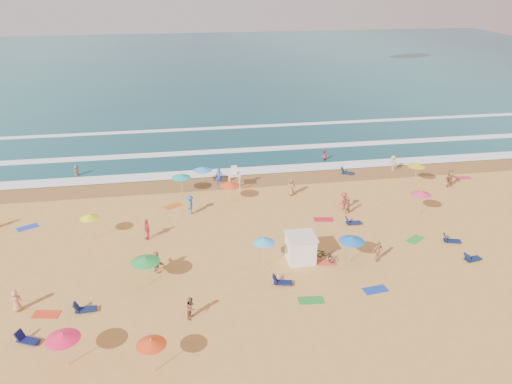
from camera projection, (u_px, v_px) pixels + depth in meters
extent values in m
plane|color=gold|center=(280.00, 236.00, 41.47)|extent=(220.00, 220.00, 0.00)
cube|color=#0C4756|center=(206.00, 66.00, 117.27)|extent=(220.00, 140.00, 0.18)
plane|color=olive|center=(255.00, 180.00, 52.75)|extent=(220.00, 220.00, 0.00)
cube|color=white|center=(251.00, 171.00, 54.96)|extent=(200.00, 2.20, 0.05)
cube|color=white|center=(243.00, 150.00, 61.28)|extent=(200.00, 1.60, 0.05)
cube|color=white|center=(233.00, 127.00, 70.31)|extent=(200.00, 1.20, 0.05)
cube|color=white|center=(301.00, 249.00, 37.66)|extent=(2.00, 2.00, 2.00)
cube|color=silver|center=(301.00, 236.00, 37.23)|extent=(2.20, 2.20, 0.12)
imported|color=black|center=(326.00, 255.00, 37.90)|extent=(1.49, 1.75, 0.91)
cone|color=gold|center=(417.00, 165.00, 50.54)|extent=(1.83, 1.83, 0.35)
cone|color=#FF1A4E|center=(62.00, 336.00, 27.08)|extent=(1.90, 1.90, 0.35)
cone|color=#38B3FF|center=(264.00, 240.00, 36.17)|extent=(1.65, 1.65, 0.35)
cone|color=#15ACB2|center=(181.00, 176.00, 48.55)|extent=(1.88, 1.88, 0.35)
cone|color=green|center=(145.00, 260.00, 34.30)|extent=(2.03, 2.03, 0.35)
cone|color=#E14012|center=(151.00, 342.00, 26.61)|extent=(1.64, 1.64, 0.35)
cone|color=#F43667|center=(421.00, 193.00, 44.22)|extent=(1.78, 1.78, 0.35)
cone|color=#34A0ED|center=(203.00, 169.00, 50.51)|extent=(1.90, 1.90, 0.35)
cone|color=#F7421A|center=(230.00, 184.00, 46.77)|extent=(1.88, 1.88, 0.35)
cone|color=yellow|center=(89.00, 216.00, 40.12)|extent=(1.56, 1.56, 0.35)
cone|color=blue|center=(352.00, 239.00, 37.09)|extent=(1.94, 1.94, 0.35)
cube|color=#0E134A|center=(29.00, 341.00, 29.47)|extent=(1.41, 1.05, 0.34)
cube|color=#0E1C48|center=(86.00, 309.00, 32.21)|extent=(1.31, 0.60, 0.34)
cube|color=#101D52|center=(354.00, 223.00, 43.39)|extent=(1.34, 0.66, 0.34)
cube|color=#0E1349|center=(283.00, 282.00, 35.01)|extent=(1.40, 0.85, 0.34)
cube|color=#0D1A45|center=(452.00, 241.00, 40.45)|extent=(1.41, 0.95, 0.34)
cube|color=#0F1E4D|center=(473.00, 259.00, 37.90)|extent=(1.38, 0.78, 0.34)
cube|color=navy|center=(348.00, 173.00, 54.22)|extent=(1.42, 1.05, 0.34)
cube|color=red|center=(46.00, 314.00, 31.98)|extent=(1.83, 1.16, 0.03)
cube|color=blue|center=(27.00, 227.00, 42.89)|extent=(1.90, 1.57, 0.03)
cube|color=#238C31|center=(311.00, 300.00, 33.36)|extent=(1.77, 1.01, 0.03)
cube|color=#CA6316|center=(173.00, 206.00, 46.80)|extent=(1.90, 1.62, 0.03)
cube|color=#E74536|center=(325.00, 263.00, 37.68)|extent=(1.81, 1.11, 0.03)
cube|color=red|center=(323.00, 219.00, 44.27)|extent=(1.81, 1.11, 0.03)
cube|color=#1A3CA7|center=(375.00, 290.00, 34.46)|extent=(1.80, 1.07, 0.03)
cube|color=green|center=(415.00, 239.00, 40.97)|extent=(1.89, 1.65, 0.03)
cube|color=#CE3041|center=(463.00, 178.00, 53.24)|extent=(1.73, 0.92, 0.03)
imported|color=tan|center=(393.00, 163.00, 54.93)|extent=(1.02, 1.28, 1.74)
imported|color=tan|center=(16.00, 301.00, 32.06)|extent=(0.89, 0.83, 1.53)
imported|color=tan|center=(378.00, 251.00, 37.64)|extent=(1.05, 0.69, 1.65)
imported|color=#A06849|center=(450.00, 179.00, 50.70)|extent=(1.73, 1.06, 1.78)
imported|color=#9C6C48|center=(291.00, 187.00, 48.79)|extent=(0.87, 0.59, 1.74)
imported|color=brown|center=(191.00, 308.00, 31.42)|extent=(0.82, 0.90, 1.51)
imported|color=#2466AC|center=(190.00, 205.00, 45.00)|extent=(0.94, 1.29, 1.80)
imported|color=blue|center=(219.00, 176.00, 51.23)|extent=(0.72, 0.53, 1.82)
imported|color=brown|center=(347.00, 206.00, 45.04)|extent=(0.68, 0.54, 1.63)
imported|color=tan|center=(156.00, 262.00, 36.22)|extent=(1.20, 1.62, 1.69)
imported|color=#B62D33|center=(344.00, 201.00, 45.84)|extent=(1.26, 1.11, 1.70)
imported|color=#DE374A|center=(147.00, 229.00, 40.73)|extent=(0.77, 1.13, 1.78)
imported|color=#D73541|center=(324.00, 156.00, 57.99)|extent=(0.95, 0.92, 1.54)
imported|color=brown|center=(77.00, 172.00, 53.51)|extent=(0.68, 0.85, 1.51)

